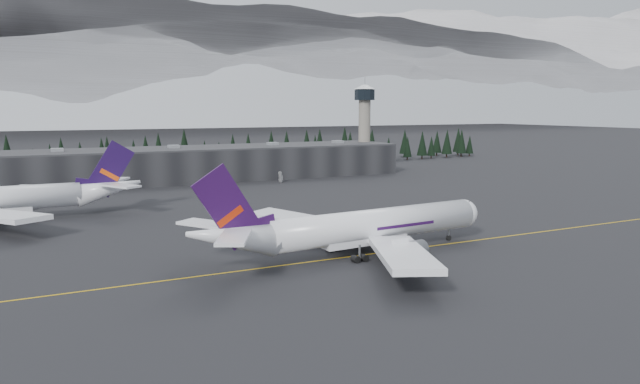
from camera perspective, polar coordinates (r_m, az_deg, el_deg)
name	(u,v)px	position (r m, az deg, el deg)	size (l,w,h in m)	color
ground	(366,252)	(110.81, 4.58, -5.96)	(1400.00, 1400.00, 0.00)	black
taxiline	(371,254)	(109.15, 5.12, -6.19)	(400.00, 0.40, 0.02)	gold
terminal	(200,163)	(225.05, -11.87, 2.81)	(160.00, 30.00, 12.60)	black
control_tower	(365,117)	(255.76, 4.47, 7.45)	(10.00, 10.00, 37.70)	gray
treeline	(179,154)	(260.85, -13.90, 3.75)	(360.00, 20.00, 15.00)	black
mountain_ridge	(74,124)	(1093.93, -23.38, 6.25)	(4400.00, 900.00, 420.00)	white
jet_main	(352,228)	(106.67, 3.24, -3.62)	(63.27, 58.24, 18.60)	white
jet_parked	(2,199)	(159.19, -29.17, -0.63)	(65.27, 60.28, 19.20)	white
gse_vehicle_a	(91,194)	(192.10, -21.89, -0.22)	(2.34, 5.08, 1.41)	silver
gse_vehicle_b	(281,180)	(213.21, -3.93, 1.16)	(1.68, 4.17, 1.42)	silver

